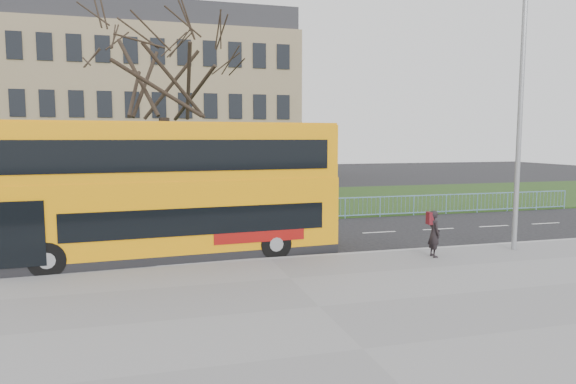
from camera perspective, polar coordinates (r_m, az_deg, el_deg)
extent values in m
plane|color=black|center=(19.13, -3.12, -6.68)|extent=(120.00, 120.00, 0.00)
cube|color=slate|center=(12.84, 3.48, -12.82)|extent=(80.00, 10.50, 0.12)
cube|color=gray|center=(17.64, -2.04, -7.53)|extent=(80.00, 0.20, 0.14)
cube|color=#203413|center=(33.04, -8.42, -1.28)|extent=(80.00, 15.40, 0.08)
cube|color=#8C7A59|center=(53.32, -16.72, 8.78)|extent=(30.00, 15.00, 14.00)
cube|color=orange|center=(18.21, -12.36, -2.91)|extent=(11.29, 3.38, 2.07)
cube|color=orange|center=(18.07, -12.44, 0.89)|extent=(11.29, 3.38, 0.36)
cube|color=orange|center=(18.00, -12.52, 4.40)|extent=(11.23, 3.32, 1.86)
cube|color=black|center=(16.98, -9.68, -3.23)|extent=(8.57, 0.60, 0.90)
cube|color=black|center=(16.70, -11.98, 3.98)|extent=(10.23, 0.71, 1.01)
cylinder|color=black|center=(17.18, -25.18, -6.84)|extent=(1.12, 0.37, 1.10)
cylinder|color=black|center=(17.89, -1.43, -5.76)|extent=(1.12, 0.37, 1.10)
imported|color=black|center=(18.41, 15.93, -4.47)|extent=(0.44, 0.62, 1.61)
cylinder|color=gray|center=(20.31, 24.33, 6.81)|extent=(0.18, 0.18, 9.10)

